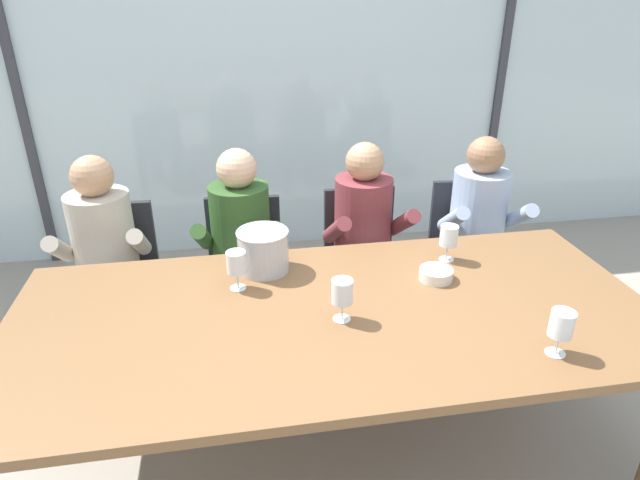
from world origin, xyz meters
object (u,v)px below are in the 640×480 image
at_px(person_olive_shirt, 241,246).
at_px(wine_glass_by_right_taster, 342,293).
at_px(person_pale_blue_shirt, 481,228).
at_px(wine_glass_by_left_taster, 561,326).
at_px(chair_right_of_center, 466,243).
at_px(person_maroon_top, 367,236).
at_px(chair_near_curtain, 117,271).
at_px(wine_glass_near_bucket, 236,264).
at_px(chair_left_of_center, 245,263).
at_px(chair_center, 362,251).
at_px(wine_glass_center_pour, 449,237).
at_px(dining_table, 335,324).
at_px(tasting_bowl, 436,274).
at_px(ice_bucket_primary, 263,250).
at_px(person_beige_jumper, 104,256).

distance_m(person_olive_shirt, wine_glass_by_right_taster, 1.01).
relative_size(person_olive_shirt, person_pale_blue_shirt, 1.00).
distance_m(person_pale_blue_shirt, wine_glass_by_left_taster, 1.31).
distance_m(chair_right_of_center, person_olive_shirt, 1.39).
distance_m(chair_right_of_center, person_pale_blue_shirt, 0.23).
bearing_deg(person_maroon_top, wine_glass_by_left_taster, -78.93).
relative_size(chair_near_curtain, wine_glass_near_bucket, 4.98).
bearing_deg(chair_left_of_center, wine_glass_by_left_taster, -48.84).
distance_m(chair_left_of_center, person_olive_shirt, 0.21).
bearing_deg(chair_center, wine_glass_center_pour, -71.17).
bearing_deg(wine_glass_near_bucket, wine_glass_center_pour, 5.77).
relative_size(chair_near_curtain, person_olive_shirt, 0.73).
bearing_deg(person_pale_blue_shirt, dining_table, -135.89).
bearing_deg(person_olive_shirt, tasting_bowl, -34.47).
height_order(person_olive_shirt, ice_bucket_primary, person_olive_shirt).
relative_size(person_olive_shirt, wine_glass_center_pour, 6.82).
distance_m(chair_right_of_center, wine_glass_center_pour, 0.88).
bearing_deg(person_maroon_top, wine_glass_by_right_taster, -115.25).
bearing_deg(tasting_bowl, ice_bucket_primary, 163.60).
bearing_deg(chair_left_of_center, ice_bucket_primary, -78.59).
xyz_separation_m(chair_near_curtain, person_beige_jumper, (-0.02, -0.15, 0.17)).
height_order(chair_near_curtain, wine_glass_by_left_taster, wine_glass_by_left_taster).
bearing_deg(tasting_bowl, chair_right_of_center, 57.11).
xyz_separation_m(person_pale_blue_shirt, wine_glass_center_pour, (-0.43, -0.51, 0.21)).
height_order(tasting_bowl, wine_glass_by_left_taster, wine_glass_by_left_taster).
relative_size(ice_bucket_primary, wine_glass_near_bucket, 1.35).
bearing_deg(wine_glass_by_left_taster, wine_glass_by_right_taster, 154.16).
xyz_separation_m(chair_near_curtain, person_maroon_top, (1.38, -0.15, 0.17)).
relative_size(chair_center, person_pale_blue_shirt, 0.73).
height_order(person_beige_jumper, person_pale_blue_shirt, same).
bearing_deg(person_beige_jumper, ice_bucket_primary, -32.75).
height_order(chair_left_of_center, chair_center, same).
height_order(chair_near_curtain, wine_glass_center_pour, wine_glass_center_pour).
relative_size(chair_center, tasting_bowl, 5.89).
bearing_deg(ice_bucket_primary, wine_glass_by_left_taster, -39.40).
bearing_deg(person_beige_jumper, chair_right_of_center, 1.66).
bearing_deg(wine_glass_center_pour, chair_center, 109.62).
bearing_deg(person_beige_jumper, tasting_bowl, -26.52).
distance_m(wine_glass_by_left_taster, wine_glass_by_right_taster, 0.78).
xyz_separation_m(chair_center, person_beige_jumper, (-1.41, -0.15, 0.17)).
relative_size(wine_glass_near_bucket, wine_glass_center_pour, 1.00).
xyz_separation_m(chair_center, person_olive_shirt, (-0.71, -0.15, 0.17)).
relative_size(person_olive_shirt, person_maroon_top, 1.00).
bearing_deg(wine_glass_center_pour, wine_glass_near_bucket, -174.23).
height_order(chair_center, wine_glass_near_bucket, wine_glass_near_bucket).
relative_size(person_pale_blue_shirt, wine_glass_by_left_taster, 6.82).
xyz_separation_m(chair_right_of_center, tasting_bowl, (-0.54, -0.83, 0.29)).
relative_size(chair_near_curtain, ice_bucket_primary, 3.68).
height_order(chair_center, wine_glass_center_pour, wine_glass_center_pour).
bearing_deg(person_olive_shirt, chair_left_of_center, 86.22).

